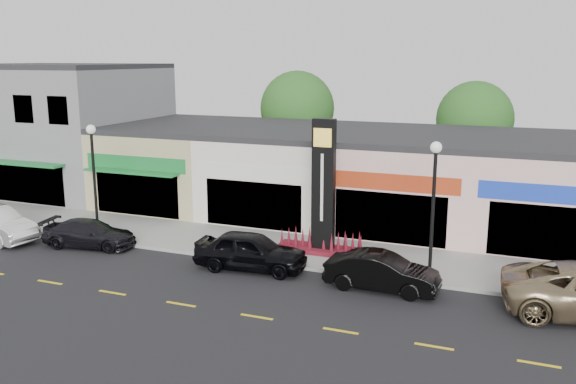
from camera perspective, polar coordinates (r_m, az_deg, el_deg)
name	(u,v)px	position (r m, az deg, el deg)	size (l,w,h in m)	color
ground	(220,277)	(25.11, -6.39, -7.91)	(120.00, 120.00, 0.00)	black
sidewalk	(263,245)	(28.78, -2.35, -4.99)	(52.00, 4.30, 0.15)	gray
curb	(242,260)	(26.84, -4.30, -6.33)	(52.00, 0.20, 0.15)	gray
building_grey_2story	(59,127)	(43.68, -20.64, 5.69)	(12.00, 10.95, 8.30)	slate
shop_beige	(183,162)	(38.24, -9.77, 2.80)	(7.00, 10.85, 4.80)	tan
shop_cream	(289,169)	(35.18, 0.06, 2.14)	(7.00, 10.01, 4.80)	silver
shop_pink_w	(410,178)	(33.31, 11.34, 1.31)	(7.00, 10.01, 4.80)	beige
shop_pink_e	(551,188)	(32.86, 23.43, 0.36)	(7.00, 10.01, 4.80)	beige
tree_rear_west	(297,108)	(43.14, 0.87, 7.84)	(5.20, 5.20, 7.83)	#382619
tree_rear_mid	(474,119)	(40.55, 17.05, 6.53)	(4.80, 4.80, 7.29)	#382619
lamp_west_near	(94,170)	(30.56, -17.72, 2.02)	(0.44, 0.44, 5.47)	black
lamp_east_near	(434,197)	(24.03, 13.46, -0.46)	(0.44, 0.44, 5.47)	black
pylon_sign	(323,206)	(27.01, 3.31, -1.33)	(4.20, 1.30, 6.00)	#550E1F
car_dark_sedan	(90,234)	(30.09, -18.08, -3.72)	(4.40, 1.79, 1.28)	black
car_black_sedan	(251,251)	(25.63, -3.50, -5.51)	(4.74, 1.91, 1.62)	black
car_black_conv	(382,272)	(23.68, 8.79, -7.41)	(4.34, 1.51, 1.43)	black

